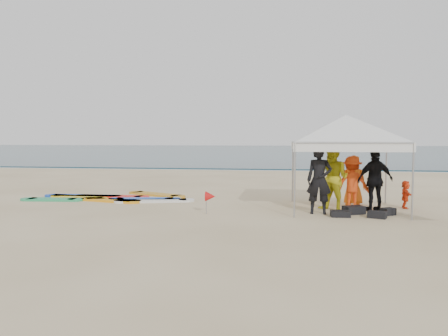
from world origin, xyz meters
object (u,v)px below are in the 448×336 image
Objects in this scene: person_orange_a at (352,183)px; marker_pennant at (210,196)px; person_black_a at (319,180)px; surfboard_spread at (113,198)px; person_yellow at (333,178)px; canopy_tent at (346,115)px; person_seated at (405,194)px; person_orange_b at (353,180)px; person_black_b at (375,180)px.

marker_pennant is (-4.01, -1.32, -0.30)m from person_orange_a.
person_black_a is 7.22m from surfboard_spread.
person_yellow is 1.88m from canopy_tent.
marker_pennant is 4.64m from surfboard_spread.
surfboard_spread is at bearing 147.10° from marker_pennant.
person_orange_a is at bearing 65.97° from person_yellow.
canopy_tent is at bearing 48.18° from person_black_a.
canopy_tent reaches higher than person_seated.
person_orange_a is 2.48× the size of marker_pennant.
canopy_tent is (0.80, 0.81, 1.83)m from person_black_a.
canopy_tent reaches higher than marker_pennant.
person_orange_b is at bearing 57.98° from person_black_a.
person_black_a is 2.06m from person_orange_b.
person_black_b is at bearing 42.46° from person_yellow.
person_black_b is at bearing 157.72° from person_orange_a.
person_orange_b is at bearing 66.76° from canopy_tent.
person_black_a is 2.97× the size of marker_pennant.
person_orange_a is at bearing -35.31° from person_black_b.
person_black_b reaches higher than person_orange_b.
surfboard_spread is at bearing 92.05° from person_seated.
person_black_b is at bearing -12.97° from canopy_tent.
person_orange_b is at bearing -2.40° from surfboard_spread.
person_black_a is 1.04× the size of person_black_b.
person_yellow is (0.43, 0.52, 0.02)m from person_black_a.
person_seated is at bearing -167.95° from person_orange_a.
person_black_a is at bearing 50.74° from person_orange_b.
person_yellow is at bearing 53.16° from person_black_a.
person_orange_a is 1.75m from person_seated.
person_black_a is 0.35× the size of surfboard_spread.
person_seated is at bearing 17.53° from marker_pennant.
canopy_tent reaches higher than person_black_a.
person_yellow is 3.61m from marker_pennant.
surfboard_spread is (-9.53, 0.72, -0.39)m from person_seated.
person_black_b is 1.32m from person_seated.
person_yellow is at bearing 16.39° from marker_pennant.
person_black_a is 1.20× the size of person_orange_a.
marker_pennant is at bearing 14.32° from person_orange_a.
person_black_a is at bearing -16.36° from surfboard_spread.
person_seated is 3.04m from canopy_tent.
person_orange_a and person_orange_b have the same top height.
canopy_tent is (-1.85, -0.49, 2.36)m from person_seated.
canopy_tent reaches higher than person_orange_b.
person_black_a is 0.68m from person_yellow.
person_orange_a is 2.00m from canopy_tent.
person_yellow reaches higher than person_black_b.
person_orange_a is 1.88× the size of person_seated.
person_orange_b is (-0.45, 1.06, -0.12)m from person_black_b.
canopy_tent is 4.62m from marker_pennant.
person_orange_a is at bearing -8.60° from surfboard_spread.
person_seated is (2.22, 0.78, -0.54)m from person_yellow.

